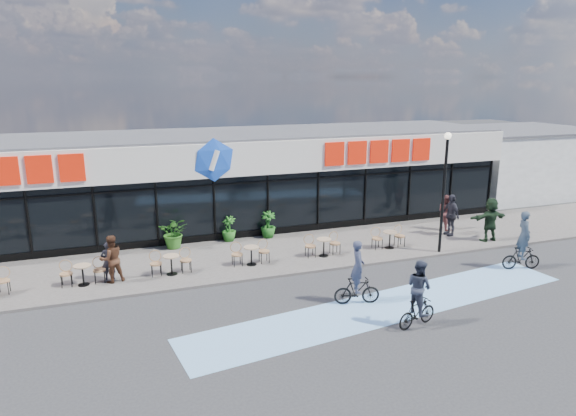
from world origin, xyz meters
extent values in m
plane|color=#28282B|center=(0.00, 0.00, 0.00)|extent=(120.00, 120.00, 0.00)
cube|color=#635C58|center=(0.00, 4.50, 0.05)|extent=(44.00, 5.00, 0.10)
cube|color=#70A3D5|center=(4.00, -1.50, 0.01)|extent=(14.17, 4.13, 0.01)
cube|color=black|center=(0.00, 10.00, 1.50)|extent=(30.00, 6.00, 3.00)
cube|color=silver|center=(0.00, 9.85, 3.75)|extent=(30.60, 6.30, 1.50)
cube|color=#47474C|center=(0.00, 10.00, 4.55)|extent=(30.60, 6.30, 0.10)
cube|color=#0E399C|center=(0.00, 6.96, 3.05)|extent=(30.60, 0.08, 0.18)
cube|color=black|center=(0.00, 6.97, 2.65)|extent=(30.00, 0.06, 0.08)
cube|color=black|center=(0.00, 6.98, 0.20)|extent=(30.00, 0.10, 0.40)
cube|color=#BB1907|center=(-8.00, 6.70, 3.80)|extent=(5.63, 0.18, 1.10)
cube|color=#BB1907|center=(8.00, 6.70, 3.80)|extent=(5.63, 0.18, 1.10)
ellipsoid|color=blue|center=(0.00, 6.70, 3.80)|extent=(1.90, 0.24, 1.90)
cylinder|color=black|center=(-7.50, 6.97, 1.50)|extent=(0.10, 0.10, 3.00)
cylinder|color=black|center=(-5.00, 6.97, 1.50)|extent=(0.10, 0.10, 3.00)
cylinder|color=black|center=(-2.50, 6.97, 1.50)|extent=(0.10, 0.10, 3.00)
cylinder|color=black|center=(0.00, 6.97, 1.50)|extent=(0.10, 0.10, 3.00)
cylinder|color=black|center=(2.50, 6.97, 1.50)|extent=(0.10, 0.10, 3.00)
cylinder|color=black|center=(5.00, 6.97, 1.50)|extent=(0.10, 0.10, 3.00)
cylinder|color=black|center=(7.50, 6.97, 1.50)|extent=(0.10, 0.10, 3.00)
cylinder|color=black|center=(10.00, 6.97, 1.50)|extent=(0.10, 0.10, 3.00)
cylinder|color=black|center=(12.50, 6.97, 1.50)|extent=(0.10, 0.10, 3.00)
cylinder|color=black|center=(15.00, 6.97, 1.50)|extent=(0.10, 0.10, 3.00)
cube|color=white|center=(20.50, 11.00, 2.00)|extent=(9.00, 7.00, 4.00)
cube|color=#47474C|center=(20.50, 11.00, 4.05)|extent=(9.20, 7.20, 0.12)
cylinder|color=black|center=(8.61, 2.30, 2.49)|extent=(0.12, 0.12, 4.78)
sphere|color=#FFF2CC|center=(8.61, 2.30, 4.98)|extent=(0.28, 0.28, 0.28)
cylinder|color=tan|center=(-5.46, 3.42, 0.82)|extent=(0.60, 0.60, 0.04)
cylinder|color=black|center=(-5.46, 3.42, 0.47)|extent=(0.06, 0.06, 0.70)
cylinder|color=black|center=(-5.46, 3.42, 0.11)|extent=(0.40, 0.40, 0.02)
cylinder|color=tan|center=(-2.37, 3.42, 0.82)|extent=(0.60, 0.60, 0.04)
cylinder|color=black|center=(-2.37, 3.42, 0.47)|extent=(0.06, 0.06, 0.70)
cylinder|color=black|center=(-2.37, 3.42, 0.11)|extent=(0.40, 0.40, 0.02)
cylinder|color=tan|center=(0.71, 3.42, 0.82)|extent=(0.60, 0.60, 0.04)
cylinder|color=black|center=(0.71, 3.42, 0.47)|extent=(0.06, 0.06, 0.70)
cylinder|color=black|center=(0.71, 3.42, 0.11)|extent=(0.40, 0.40, 0.02)
cylinder|color=tan|center=(3.79, 3.42, 0.82)|extent=(0.60, 0.60, 0.04)
cylinder|color=black|center=(3.79, 3.42, 0.47)|extent=(0.06, 0.06, 0.70)
cylinder|color=black|center=(3.79, 3.42, 0.11)|extent=(0.40, 0.40, 0.02)
cylinder|color=tan|center=(6.87, 3.42, 0.82)|extent=(0.60, 0.60, 0.04)
cylinder|color=black|center=(6.87, 3.42, 0.47)|extent=(0.06, 0.06, 0.70)
cylinder|color=black|center=(6.87, 3.42, 0.11)|extent=(0.40, 0.40, 0.02)
imported|color=#2E6C1E|center=(-1.87, 6.52, 0.79)|extent=(1.45, 1.33, 1.37)
imported|color=#286D1F|center=(0.56, 6.71, 0.66)|extent=(0.89, 0.89, 1.13)
imported|color=#1E5B1A|center=(2.38, 6.63, 0.70)|extent=(0.76, 0.76, 1.20)
imported|color=#212129|center=(-4.57, 3.70, 0.81)|extent=(0.53, 0.35, 1.42)
imported|color=#432617|center=(-4.46, 3.40, 0.97)|extent=(0.99, 0.87, 1.74)
imported|color=#23222B|center=(10.49, 4.17, 1.07)|extent=(0.50, 1.15, 1.94)
imported|color=brown|center=(10.85, 5.02, 0.95)|extent=(0.69, 0.86, 1.70)
imported|color=black|center=(11.62, 2.85, 1.09)|extent=(1.84, 0.61, 1.98)
imported|color=black|center=(3.09, -0.99, 0.46)|extent=(1.58, 0.78, 0.91)
imported|color=#2D3247|center=(3.09, -0.99, 1.32)|extent=(0.56, 0.71, 1.73)
imported|color=black|center=(10.54, -0.25, 0.45)|extent=(1.55, 0.82, 0.90)
imported|color=#2C3845|center=(10.54, -0.25, 1.39)|extent=(0.62, 0.78, 1.88)
imported|color=black|center=(4.07, -3.01, 0.44)|extent=(1.54, 0.76, 0.89)
imported|color=#292F40|center=(4.07, -3.01, 1.28)|extent=(0.80, 0.93, 1.65)
camera|label=1|loc=(-4.21, -14.99, 7.26)|focal=32.00mm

